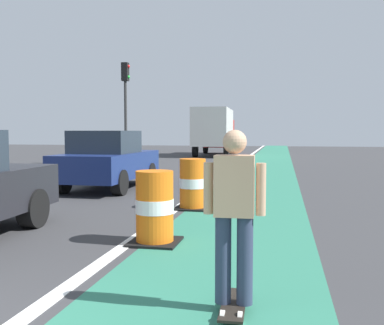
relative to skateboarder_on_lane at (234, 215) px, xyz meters
The scene contains 8 objects.
bike_lane_strip 9.90m from the skateboarder_on_lane, 91.88° to the left, with size 2.50×80.00×0.01m, color #2D755B.
lane_divider_stripe 10.06m from the skateboarder_on_lane, 100.48° to the left, with size 0.20×80.00×0.01m, color silver.
skateboarder_on_lane is the anchor object (origin of this frame).
parked_sedan_second 9.30m from the skateboarder_on_lane, 119.50° to the left, with size 1.94×4.11×1.70m.
traffic_barrel_front 2.72m from the skateboarder_on_lane, 122.28° to the left, with size 0.73×0.73×1.09m.
traffic_barrel_mid 5.49m from the skateboarder_on_lane, 105.60° to the left, with size 0.73×0.73×1.09m.
delivery_truck_down_block 27.13m from the skateboarder_on_lane, 99.13° to the left, with size 2.58×7.68×3.23m.
traffic_light_corner 18.74m from the skateboarder_on_lane, 113.22° to the left, with size 0.41×0.32×5.10m.
Camera 1 is at (3.15, -1.85, 1.67)m, focal length 41.25 mm.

